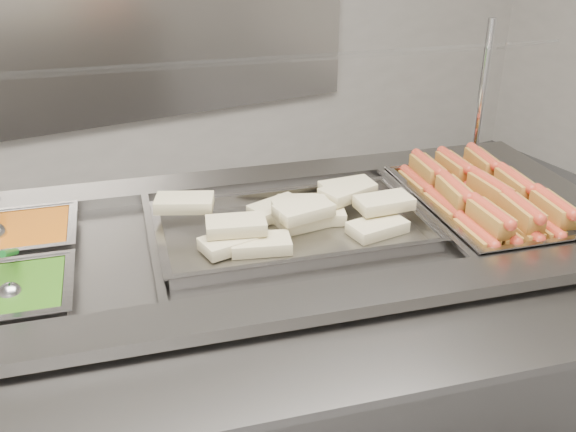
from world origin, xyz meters
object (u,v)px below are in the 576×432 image
steam_counter (271,363)px  serving_spoon (10,287)px  sneeze_guard (248,67)px  pan_hotdogs (482,213)px  pan_wraps (292,232)px

steam_counter → serving_spoon: serving_spoon is taller
serving_spoon → sneeze_guard: bearing=17.7°
pan_hotdogs → pan_wraps: bearing=166.8°
sneeze_guard → pan_wraps: size_ratio=2.22×
steam_counter → pan_hotdogs: size_ratio=3.29×
pan_hotdogs → serving_spoon: 1.27m
sneeze_guard → pan_hotdogs: (0.57, -0.36, -0.41)m
steam_counter → sneeze_guard: size_ratio=1.21×
sneeze_guard → pan_hotdogs: sneeze_guard is taller
sneeze_guard → pan_wraps: (0.01, -0.23, -0.40)m
sneeze_guard → steam_counter: bearing=-103.2°
sneeze_guard → pan_wraps: bearing=-87.9°
pan_wraps → serving_spoon: size_ratio=4.16×
steam_counter → pan_wraps: (0.06, -0.01, 0.43)m
pan_hotdogs → pan_wraps: size_ratio=0.81×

